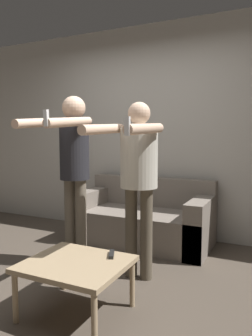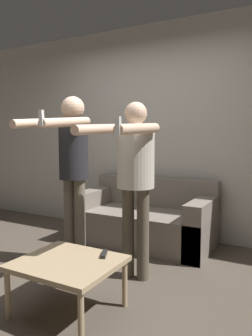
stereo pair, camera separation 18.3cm
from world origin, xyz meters
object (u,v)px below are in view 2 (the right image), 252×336
at_px(remote_on_table, 104,254).
at_px(couch, 145,221).
at_px(person_standing_left, 72,161).
at_px(coffee_table, 68,266).
at_px(person_standing_right, 134,168).

bearing_deg(remote_on_table, couch, 103.76).
xyz_separation_m(person_standing_left, coffee_table, (0.53, -0.74, -0.70)).
distance_m(coffee_table, remote_on_table, 0.28).
bearing_deg(person_standing_right, couch, 109.74).
height_order(couch, coffee_table, couch).
xyz_separation_m(person_standing_left, remote_on_table, (0.71, -0.53, -0.64)).
distance_m(person_standing_right, coffee_table, 1.00).
bearing_deg(couch, person_standing_right, -70.26).
height_order(person_standing_left, coffee_table, person_standing_left).
distance_m(couch, coffee_table, 1.71).
bearing_deg(person_standing_left, couch, 70.31).
bearing_deg(couch, coffee_table, -83.66).
bearing_deg(person_standing_left, person_standing_right, 0.10).
relative_size(couch, person_standing_left, 0.97).
distance_m(person_standing_right, remote_on_table, 0.80).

